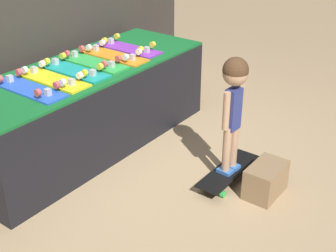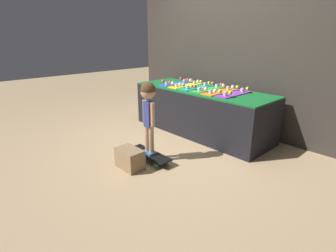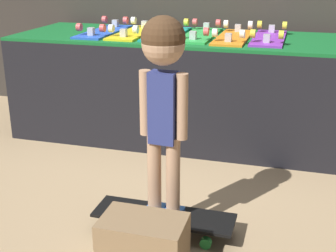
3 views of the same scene
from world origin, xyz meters
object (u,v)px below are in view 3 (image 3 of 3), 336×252
skateboard_blue_on_rack (104,30)px  skateboard_teal_on_rack (167,33)px  skateboard_green_on_rack (200,34)px  child (163,81)px  skateboard_yellow_on_rack (135,31)px  skateboard_orange_on_rack (233,36)px  skateboard_purple_on_rack (269,37)px  storage_box (143,246)px  skateboard_on_floor (164,217)px

skateboard_blue_on_rack → skateboard_teal_on_rack: (0.46, 0.02, 0.00)m
skateboard_blue_on_rack → skateboard_teal_on_rack: same height
skateboard_blue_on_rack → skateboard_green_on_rack: 0.69m
child → skateboard_blue_on_rack: bearing=127.1°
skateboard_teal_on_rack → child: 1.32m
skateboard_yellow_on_rack → child: child is taller
skateboard_orange_on_rack → child: (-0.11, -1.26, -0.01)m
skateboard_teal_on_rack → skateboard_green_on_rack: 0.23m
skateboard_purple_on_rack → skateboard_green_on_rack: bearing=-179.6°
skateboard_teal_on_rack → skateboard_purple_on_rack: (0.69, 0.02, 0.00)m
skateboard_blue_on_rack → storage_box: (0.82, -1.57, -0.62)m
child → storage_box: child is taller
skateboard_teal_on_rack → skateboard_on_floor: 1.48m
skateboard_blue_on_rack → child: 1.50m
skateboard_green_on_rack → storage_box: skateboard_green_on_rack is taller
skateboard_teal_on_rack → skateboard_purple_on_rack: bearing=1.5°
skateboard_blue_on_rack → skateboard_on_floor: 1.64m
skateboard_yellow_on_rack → skateboard_purple_on_rack: bearing=1.8°
skateboard_green_on_rack → skateboard_blue_on_rack: bearing=-177.5°
skateboard_orange_on_rack → storage_box: skateboard_orange_on_rack is taller
skateboard_blue_on_rack → skateboard_green_on_rack: (0.69, 0.03, 0.00)m
skateboard_on_floor → skateboard_green_on_rack: bearing=95.3°
skateboard_orange_on_rack → skateboard_purple_on_rack: 0.23m
skateboard_blue_on_rack → skateboard_yellow_on_rack: (0.23, 0.00, 0.00)m
skateboard_yellow_on_rack → storage_box: bearing=-69.6°
skateboard_purple_on_rack → skateboard_on_floor: bearing=-104.8°
skateboard_blue_on_rack → child: size_ratio=0.71×
skateboard_blue_on_rack → child: (0.81, -1.26, -0.01)m
skateboard_teal_on_rack → skateboard_on_floor: size_ratio=0.98×
skateboard_yellow_on_rack → skateboard_orange_on_rack: (0.69, -0.00, 0.00)m
skateboard_green_on_rack → child: bearing=-84.7°
skateboard_on_floor → skateboard_orange_on_rack: bearing=85.0°
skateboard_teal_on_rack → skateboard_orange_on_rack: (0.46, -0.01, 0.00)m
skateboard_green_on_rack → skateboard_orange_on_rack: (0.23, -0.03, 0.00)m
skateboard_green_on_rack → skateboard_on_floor: size_ratio=0.98×
skateboard_teal_on_rack → child: size_ratio=0.71×
skateboard_green_on_rack → storage_box: 1.72m
skateboard_yellow_on_rack → skateboard_green_on_rack: (0.46, 0.03, 0.00)m
skateboard_purple_on_rack → child: size_ratio=0.71×
skateboard_blue_on_rack → skateboard_purple_on_rack: same height
skateboard_on_floor → child: bearing=0.0°
skateboard_blue_on_rack → skateboard_teal_on_rack: 0.46m
skateboard_green_on_rack → skateboard_purple_on_rack: same height
skateboard_yellow_on_rack → skateboard_teal_on_rack: bearing=2.8°
skateboard_teal_on_rack → skateboard_orange_on_rack: 0.46m
skateboard_on_floor → child: child is taller
skateboard_yellow_on_rack → skateboard_blue_on_rack: bearing=-179.0°
skateboard_yellow_on_rack → skateboard_green_on_rack: size_ratio=1.00×
skateboard_orange_on_rack → skateboard_on_floor: (-0.11, -1.26, -0.67)m
skateboard_orange_on_rack → skateboard_on_floor: skateboard_orange_on_rack is taller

